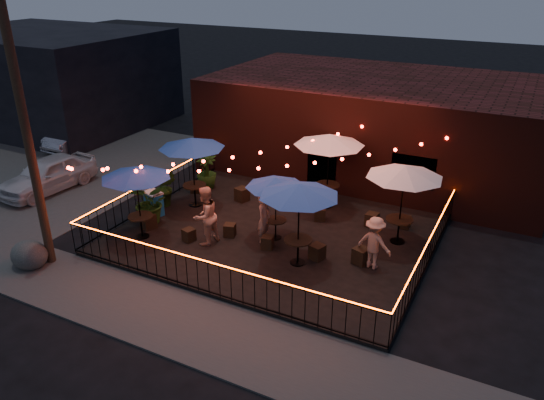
{
  "coord_description": "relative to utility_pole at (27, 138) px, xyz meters",
  "views": [
    {
      "loc": [
        7.09,
        -12.04,
        8.5
      ],
      "look_at": [
        -0.1,
        1.96,
        1.37
      ],
      "focal_mm": 35.0,
      "sensor_mm": 36.0,
      "label": 1
    }
  ],
  "objects": [
    {
      "name": "ground",
      "position": [
        5.4,
        2.6,
        -4.0
      ],
      "size": [
        110.0,
        110.0,
        0.0
      ],
      "primitive_type": "plane",
      "color": "black",
      "rests_on": "ground"
    },
    {
      "name": "patio",
      "position": [
        5.4,
        4.6,
        -3.92
      ],
      "size": [
        10.0,
        8.0,
        0.15
      ],
      "primitive_type": "cube",
      "color": "black",
      "rests_on": "ground"
    },
    {
      "name": "sidewalk",
      "position": [
        5.4,
        -0.65,
        -3.98
      ],
      "size": [
        18.0,
        2.5,
        0.05
      ],
      "primitive_type": "cube",
      "color": "#44413E",
      "rests_on": "ground"
    },
    {
      "name": "parking_lot",
      "position": [
        -6.6,
        6.6,
        -3.99
      ],
      "size": [
        11.0,
        12.0,
        0.02
      ],
      "primitive_type": "cube",
      "color": "#44413E",
      "rests_on": "ground"
    },
    {
      "name": "brick_building",
      "position": [
        6.4,
        12.59,
        -2.0
      ],
      "size": [
        14.0,
        8.0,
        4.0
      ],
      "color": "black",
      "rests_on": "ground"
    },
    {
      "name": "background_building",
      "position": [
        -12.6,
        11.6,
        -1.5
      ],
      "size": [
        12.0,
        9.0,
        5.0
      ],
      "primitive_type": "cube",
      "color": "black",
      "rests_on": "ground"
    },
    {
      "name": "utility_pole",
      "position": [
        0.0,
        0.0,
        0.0
      ],
      "size": [
        0.26,
        0.26,
        8.0
      ],
      "primitive_type": "cylinder",
      "color": "#392617",
      "rests_on": "ground"
    },
    {
      "name": "fence_front",
      "position": [
        5.4,
        0.6,
        -3.34
      ],
      "size": [
        10.0,
        0.04,
        1.04
      ],
      "color": "black",
      "rests_on": "patio"
    },
    {
      "name": "fence_left",
      "position": [
        0.4,
        4.6,
        -3.34
      ],
      "size": [
        0.04,
        8.0,
        1.04
      ],
      "rotation": [
        0.0,
        0.0,
        1.57
      ],
      "color": "black",
      "rests_on": "patio"
    },
    {
      "name": "fence_right",
      "position": [
        10.4,
        4.6,
        -3.34
      ],
      "size": [
        0.04,
        8.0,
        1.04
      ],
      "rotation": [
        0.0,
        0.0,
        1.57
      ],
      "color": "black",
      "rests_on": "patio"
    },
    {
      "name": "festoon_lights",
      "position": [
        4.39,
        4.3,
        -1.48
      ],
      "size": [
        10.02,
        8.72,
        1.32
      ],
      "color": "#FF2113",
      "rests_on": "ground"
    },
    {
      "name": "cafe_table_0",
      "position": [
        1.6,
        2.37,
        -1.6
      ],
      "size": [
        2.89,
        2.89,
        2.46
      ],
      "rotation": [
        0.0,
        0.0,
        0.37
      ],
      "color": "black",
      "rests_on": "patio"
    },
    {
      "name": "cafe_table_1",
      "position": [
        1.73,
        5.25,
        -1.45
      ],
      "size": [
        2.59,
        2.59,
        2.62
      ],
      "rotation": [
        0.0,
        0.0,
        -0.09
      ],
      "color": "black",
      "rests_on": "patio"
    },
    {
      "name": "cafe_table_2",
      "position": [
        5.56,
        4.31,
        -1.89
      ],
      "size": [
        2.34,
        2.34,
        2.14
      ],
      "rotation": [
        0.0,
        0.0,
        -0.23
      ],
      "color": "black",
      "rests_on": "patio"
    },
    {
      "name": "cafe_table_3",
      "position": [
        6.12,
        7.4,
        -1.3
      ],
      "size": [
        3.33,
        3.33,
        2.79
      ],
      "rotation": [
        0.0,
        0.0,
        0.41
      ],
      "color": "black",
      "rests_on": "patio"
    },
    {
      "name": "cafe_table_4",
      "position": [
        6.87,
        3.2,
        -1.48
      ],
      "size": [
        2.43,
        2.43,
        2.6
      ],
      "rotation": [
        0.0,
        0.0,
        -0.03
      ],
      "color": "black",
      "rests_on": "patio"
    },
    {
      "name": "cafe_table_5",
      "position": [
        9.2,
        5.89,
        -1.43
      ],
      "size": [
        2.95,
        2.95,
        2.64
      ],
      "rotation": [
        0.0,
        0.0,
        -0.27
      ],
      "color": "black",
      "rests_on": "patio"
    },
    {
      "name": "bistro_chair_0",
      "position": [
        1.38,
        2.98,
        -3.6
      ],
      "size": [
        0.56,
        0.56,
        0.51
      ],
      "primitive_type": "cube",
      "rotation": [
        0.0,
        0.0,
        -0.41
      ],
      "color": "black",
      "rests_on": "patio"
    },
    {
      "name": "bistro_chair_1",
      "position": [
        3.13,
        2.86,
        -3.64
      ],
      "size": [
        0.44,
        0.44,
        0.41
      ],
      "primitive_type": "cube",
      "rotation": [
        0.0,
        0.0,
        2.84
      ],
      "color": "black",
      "rests_on": "patio"
    },
    {
      "name": "bistro_chair_2",
      "position": [
        1.04,
        6.26,
        -3.63
      ],
      "size": [
        0.49,
        0.49,
        0.43
      ],
      "primitive_type": "cube",
      "rotation": [
        0.0,
        0.0,
        0.44
      ],
      "color": "black",
      "rests_on": "patio"
    },
    {
      "name": "bistro_chair_3",
      "position": [
        3.08,
        6.39,
        -3.59
      ],
      "size": [
        0.54,
        0.54,
        0.52
      ],
      "primitive_type": "cube",
      "rotation": [
        0.0,
        0.0,
        2.86
      ],
      "color": "black",
      "rests_on": "patio"
    },
    {
      "name": "bistro_chair_4",
      "position": [
        4.15,
        3.75,
        -3.64
      ],
      "size": [
        0.45,
        0.45,
        0.43
      ],
      "primitive_type": "cube",
      "rotation": [
        0.0,
        0.0,
        0.29
      ],
      "color": "black",
      "rests_on": "patio"
    },
    {
      "name": "bistro_chair_5",
      "position": [
        5.64,
        3.58,
        -3.64
      ],
      "size": [
        0.42,
        0.42,
        0.42
      ],
      "primitive_type": "cube",
      "rotation": [
        0.0,
        0.0,
        3.36
      ],
      "color": "black",
      "rests_on": "patio"
    },
    {
      "name": "bistro_chair_6",
      "position": [
        4.86,
        6.8,
        -3.64
      ],
      "size": [
        0.46,
        0.46,
        0.42
      ],
      "primitive_type": "cube",
      "rotation": [
        0.0,
        0.0,
        -0.38
      ],
      "color": "black",
      "rests_on": "patio"
    },
    {
      "name": "bistro_chair_7",
      "position": [
        6.34,
        6.21,
        -3.62
      ],
      "size": [
        0.5,
        0.5,
        0.45
      ],
      "primitive_type": "cube",
      "rotation": [
        0.0,
        0.0,
        3.52
      ],
      "color": "black",
      "rests_on": "patio"
    },
    {
      "name": "bistro_chair_8",
      "position": [
        7.29,
        3.7,
        -3.61
      ],
      "size": [
        0.5,
        0.5,
        0.47
      ],
      "primitive_type": "cube",
      "rotation": [
        0.0,
        0.0,
        -0.3
      ],
      "color": "black",
      "rests_on": "patio"
    },
    {
      "name": "bistro_chair_9",
      "position": [
        8.57,
        4.06,
        -3.6
      ],
      "size": [
        0.54,
        0.54,
        0.51
      ],
      "primitive_type": "cube",
      "rotation": [
        0.0,
        0.0,
        2.83
      ],
      "color": "black",
      "rests_on": "patio"
    },
    {
      "name": "bistro_chair_10",
      "position": [
        8.11,
        6.6,
        -3.62
      ],
      "size": [
        0.42,
        0.42,
        0.47
      ],
      "primitive_type": "cube",
      "rotation": [
        0.0,
        0.0,
        -0.07
      ],
      "color": "black",
      "rests_on": "patio"
    },
    {
      "name": "bistro_chair_11",
      "position": [
        9.15,
        6.99,
        -3.64
      ],
      "size": [
        0.37,
        0.37,
        0.42
      ],
      "primitive_type": "cube",
      "rotation": [
        0.0,
        0.0,
        3.17
      ],
      "color": "black",
      "rests_on": "patio"
    },
    {
      "name": "patron_a",
      "position": [
        5.32,
        3.96,
        -3.05
      ],
      "size": [
        0.41,
        0.6,
        1.61
      ],
      "primitive_type": "imported",
      "rotation": [
        0.0,
        0.0,
        1.61
      ],
      "color": "#D3A58A",
      "rests_on": "patio"
    },
    {
      "name": "patron_b",
      "position": [
        3.72,
        3.0,
        -2.88
      ],
      "size": [
        0.91,
        1.07,
        1.95
      ],
      "primitive_type": "imported",
      "rotation": [
        0.0,
        0.0,
        -1.77
      ],
      "color": "beige",
      "rests_on": "patio"
    },
    {
      "name": "patron_c",
      "position": [
        8.95,
        4.02,
        -3.03
      ],
      "size": [
        1.14,
        0.78,
        1.63
      ],
      "primitive_type": "imported",
      "rotation": [
        0.0,
        0.0,
        2.97
      ],
      "color": "tan",
      "rests_on": "patio"
    },
    {
      "name": "potted_shrub_a",
      "position": [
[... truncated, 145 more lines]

